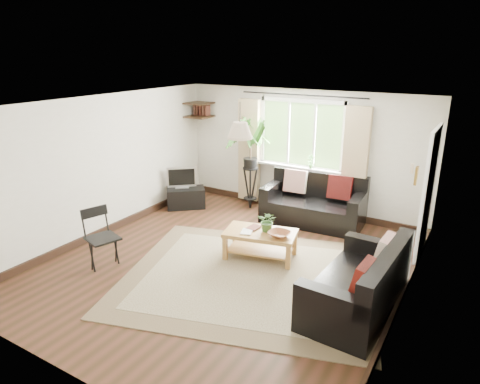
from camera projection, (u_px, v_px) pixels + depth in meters
The scene contains 24 objects.
floor at pixel (227, 265), 6.48m from camera, with size 5.50×5.50×0.00m, color black.
ceiling at pixel (225, 105), 5.72m from camera, with size 5.50×5.50×0.00m, color white.
wall_back at pixel (301, 152), 8.34m from camera, with size 5.00×0.02×2.40m, color beige.
wall_front at pixel (62, 271), 3.86m from camera, with size 5.00×0.02×2.40m, color beige.
wall_left at pixel (103, 166), 7.31m from camera, with size 0.02×5.50×2.40m, color beige.
wall_right at pixel (410, 224), 4.89m from camera, with size 0.02×5.50×2.40m, color beige.
rug at pixel (249, 277), 6.12m from camera, with size 3.48×2.98×0.02m, color #BAB190.
window at pixel (301, 135), 8.20m from camera, with size 2.50×0.16×2.16m, color white, non-canonical shape.
door at pixel (427, 198), 6.36m from camera, with size 0.06×0.96×2.06m, color silver.
corner_shelf at pixel (199, 110), 9.01m from camera, with size 0.50×0.50×0.34m, color black, non-canonical shape.
pendant_lamp at pixel (240, 126), 6.16m from camera, with size 0.36×0.36×0.54m, color beige, non-canonical shape.
wall_sconce at pixel (414, 172), 5.00m from camera, with size 0.12×0.12×0.28m, color beige, non-canonical shape.
sofa_back at pixel (313, 201), 7.93m from camera, with size 1.83×0.91×0.86m, color black, non-canonical shape.
sofa_right at pixel (357, 280), 5.26m from camera, with size 0.88×1.75×0.83m, color black, non-canonical shape.
coffee_table at pixel (260, 245), 6.64m from camera, with size 1.09×0.59×0.44m, color olive, non-canonical shape.
table_plant at pixel (268, 221), 6.53m from camera, with size 0.30×0.26×0.33m, color #355F26.
bowl at pixel (279, 234), 6.37m from camera, with size 0.32×0.32×0.08m, color brown.
book_a at pixel (241, 231), 6.56m from camera, with size 0.17×0.23×0.02m, color silver.
book_b at pixel (249, 226), 6.73m from camera, with size 0.17×0.23×0.02m, color #592C23.
tv_stand at pixel (186, 198), 8.79m from camera, with size 0.76×0.43×0.41m, color black.
tv at pixel (182, 177), 8.69m from camera, with size 0.59×0.20×0.45m, color #A5A5AA, non-canonical shape.
palm_stand at pixel (250, 164), 8.53m from camera, with size 0.72×0.72×1.85m, color black, non-canonical shape.
folding_chair at pixel (103, 239), 6.29m from camera, with size 0.46×0.46×0.89m, color black, non-canonical shape.
sill_plant at pixel (311, 162), 8.17m from camera, with size 0.14×0.10×0.27m, color #2D6023.
Camera 1 is at (3.13, -4.88, 3.11)m, focal length 32.00 mm.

